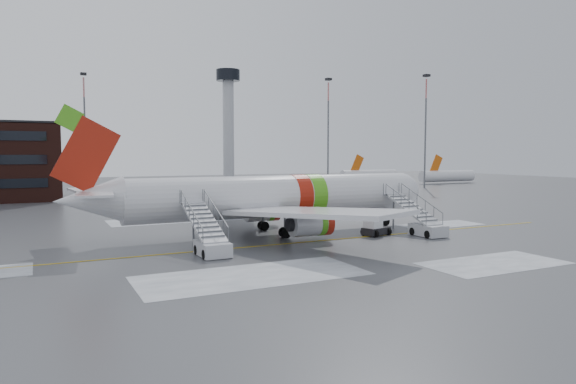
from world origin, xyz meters
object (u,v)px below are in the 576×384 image
airliner (269,197)px  pushback_tug (375,228)px  airstair_fwd (422,223)px  airstair_aft (209,240)px

airliner → pushback_tug: airliner is taller
pushback_tug → airliner: bearing=149.1°
airstair_fwd → pushback_tug: airstair_fwd is taller
airliner → airstair_fwd: 14.20m
airstair_aft → pushback_tug: size_ratio=2.70×
airliner → pushback_tug: size_ratio=12.28×
airstair_aft → airstair_fwd: bearing=0.0°
airliner → airstair_aft: airliner is taller
airstair_fwd → airliner: bearing=152.2°
airliner → pushback_tug: bearing=-30.9°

